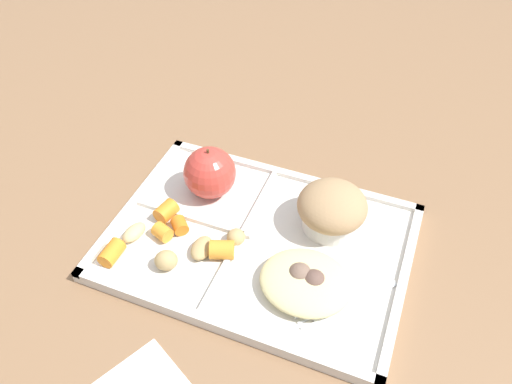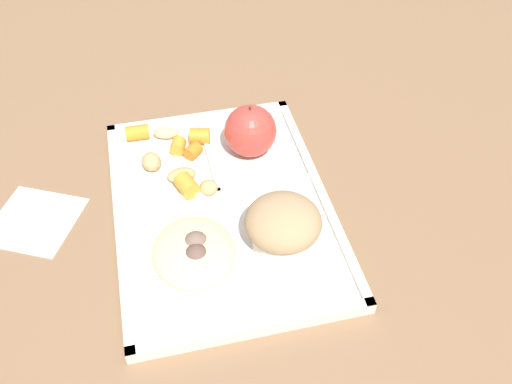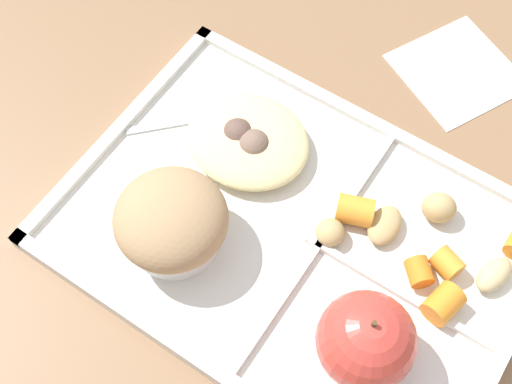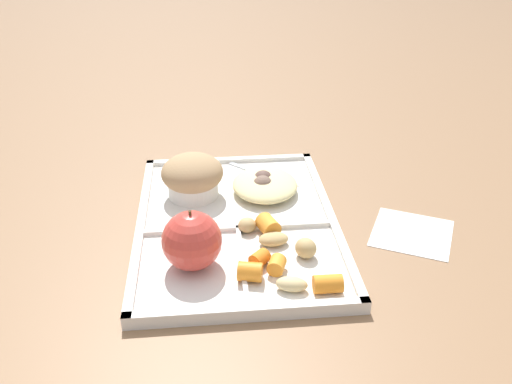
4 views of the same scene
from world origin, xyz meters
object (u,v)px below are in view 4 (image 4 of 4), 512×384
green_apple (192,241)px  plastic_fork (268,177)px  bran_muffin (192,176)px  lunch_tray (237,224)px

green_apple → plastic_fork: (0.23, -0.12, -0.04)m
bran_muffin → green_apple: bearing=-180.0°
lunch_tray → plastic_fork: lunch_tray is taller
plastic_fork → lunch_tray: bearing=155.2°
green_apple → bran_muffin: green_apple is taller
lunch_tray → bran_muffin: 0.11m
bran_muffin → lunch_tray: bearing=-143.0°
lunch_tray → plastic_fork: bearing=-24.8°
bran_muffin → plastic_fork: size_ratio=0.87×
plastic_fork → bran_muffin: bearing=111.1°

